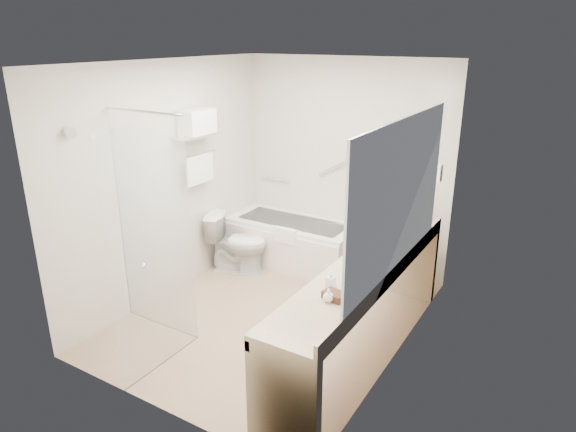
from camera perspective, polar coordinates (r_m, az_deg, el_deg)
The scene contains 25 objects.
floor at distance 5.35m, azimuth -1.70°, elevation -11.08°, with size 3.20×3.20×0.00m, color #9B7960.
ceiling at distance 4.61m, azimuth -2.02°, elevation 16.73°, with size 2.60×3.20×0.10m, color silver.
wall_back at distance 6.19m, azimuth 6.28°, elevation 5.65°, with size 2.60×0.10×2.50m, color beige.
wall_front at distance 3.69m, azimuth -15.53°, elevation -4.82°, with size 2.60×0.10×2.50m, color beige.
wall_left at distance 5.62m, azimuth -13.06°, elevation 3.83°, with size 0.10×3.20×2.50m, color beige.
wall_right at distance 4.30m, azimuth 12.84°, elevation -1.02°, with size 0.10×3.20×2.50m, color beige.
bathtub at distance 6.41m, azimuth 0.53°, elevation -2.92°, with size 1.60×0.73×0.59m.
grab_bar_short at distance 6.67m, azimuth -1.38°, elevation 4.13°, with size 0.03×0.03×0.40m, color silver.
grab_bar_long at distance 6.17m, azimuth 5.70°, elevation 5.64°, with size 0.03×0.03×0.60m, color silver.
shower_enclosure at distance 4.61m, azimuth -14.77°, elevation -2.24°, with size 0.96×0.91×2.11m.
towel_shelf at distance 5.68m, azimuth -10.03°, elevation 9.41°, with size 0.24×0.55×0.81m.
vanity_counter at distance 4.51m, azimuth 8.29°, elevation -8.24°, with size 0.55×2.70×0.95m.
sink at distance 4.76m, azimuth 10.65°, elevation -4.43°, with size 0.40×0.52×0.14m, color white.
faucet at distance 4.67m, azimuth 12.39°, elevation -3.55°, with size 0.03×0.03×0.14m, color silver.
mirror at distance 4.08m, azimuth 12.34°, elevation 2.31°, with size 0.02×2.00×1.20m, color #A7ACB3.
hairdryer_unit at distance 5.22m, azimuth 16.26°, elevation 4.63°, with size 0.08×0.10×0.18m, color silver.
toilet at distance 6.20m, azimuth -5.61°, elevation -3.04°, with size 0.40×0.72×0.71m, color white.
amenity_basket at distance 3.90m, azimuth 5.19°, elevation -8.80°, with size 0.17×0.11×0.06m, color #422617.
soap_bottle_a at distance 4.06m, azimuth 4.75°, elevation -7.55°, with size 0.07×0.15×0.07m, color silver.
soap_bottle_b at distance 3.86m, azimuth 4.52°, elevation -8.93°, with size 0.08×0.10×0.08m, color silver.
water_bottle_left at distance 5.31m, azimuth 12.95°, elevation -0.71°, with size 0.06×0.06×0.18m.
water_bottle_mid at distance 5.46m, azimuth 12.51°, elevation 0.02°, with size 0.06×0.06×0.21m.
water_bottle_right at distance 5.48m, azimuth 13.45°, elevation 0.05°, with size 0.07×0.07×0.21m.
drinking_glass_near at distance 5.50m, azimuth 11.86°, elevation -0.26°, with size 0.08×0.08×0.10m, color silver.
drinking_glass_far at distance 5.01m, azimuth 10.85°, elevation -2.21°, with size 0.08×0.08×0.10m, color silver.
Camera 1 is at (2.52, -3.85, 2.73)m, focal length 32.00 mm.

